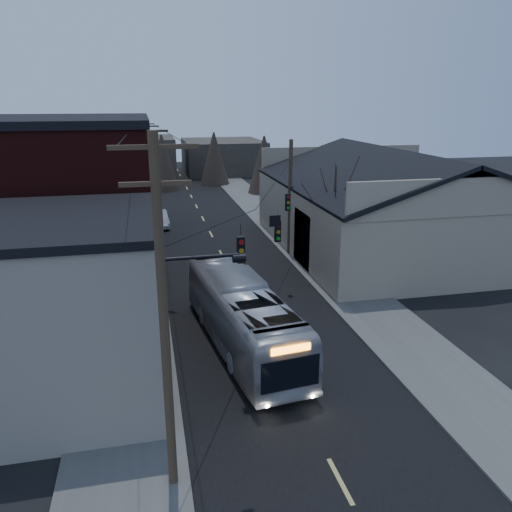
{
  "coord_description": "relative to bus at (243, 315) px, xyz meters",
  "views": [
    {
      "loc": [
        -5.24,
        -9.66,
        11.22
      ],
      "look_at": [
        0.4,
        15.76,
        3.0
      ],
      "focal_mm": 35.0,
      "sensor_mm": 36.0,
      "label": 1
    }
  ],
  "objects": [
    {
      "name": "road_surface",
      "position": [
        1.23,
        18.69,
        -1.57
      ],
      "size": [
        9.0,
        110.0,
        0.02
      ],
      "primitive_type": "cube",
      "color": "black",
      "rests_on": "ground"
    },
    {
      "name": "building_far_left",
      "position": [
        -4.77,
        53.69,
        1.42
      ],
      "size": [
        10.0,
        12.0,
        6.0
      ],
      "primitive_type": "cube",
      "color": "#302A26",
      "rests_on": "ground"
    },
    {
      "name": "sidewalk_left",
      "position": [
        -5.27,
        18.69,
        -1.52
      ],
      "size": [
        4.0,
        110.0,
        0.12
      ],
      "primitive_type": "cube",
      "color": "#474744",
      "rests_on": "ground"
    },
    {
      "name": "building_brick",
      "position": [
        -8.77,
        8.69,
        3.42
      ],
      "size": [
        10.0,
        12.0,
        10.0
      ],
      "primitive_type": "cube",
      "color": "black",
      "rests_on": "ground"
    },
    {
      "name": "building_left_far",
      "position": [
        -8.27,
        24.69,
        1.92
      ],
      "size": [
        9.0,
        14.0,
        7.0
      ],
      "primitive_type": "cube",
      "color": "#302A26",
      "rests_on": "ground"
    },
    {
      "name": "bare_tree",
      "position": [
        7.73,
        8.69,
        2.02
      ],
      "size": [
        0.4,
        0.4,
        7.2
      ],
      "primitive_type": "cone",
      "color": "black",
      "rests_on": "ground"
    },
    {
      "name": "sidewalk_right",
      "position": [
        7.73,
        18.69,
        -1.52
      ],
      "size": [
        4.0,
        110.0,
        0.12
      ],
      "primitive_type": "cube",
      "color": "#474744",
      "rests_on": "ground"
    },
    {
      "name": "building_clapboard",
      "position": [
        -7.77,
        -2.31,
        1.92
      ],
      "size": [
        8.0,
        8.0,
        7.0
      ],
      "primitive_type": "cube",
      "color": "slate",
      "rests_on": "ground"
    },
    {
      "name": "building_far_right",
      "position": [
        8.23,
        58.69,
        0.92
      ],
      "size": [
        12.0,
        14.0,
        5.0
      ],
      "primitive_type": "cube",
      "color": "#302A26",
      "rests_on": "ground"
    },
    {
      "name": "warehouse",
      "position": [
        14.23,
        13.69,
        1.11
      ],
      "size": [
        16.16,
        20.6,
        7.73
      ],
      "color": "gray",
      "rests_on": "ground"
    },
    {
      "name": "bus",
      "position": [
        0.0,
        0.0,
        0.0
      ],
      "size": [
        4.06,
        11.62,
        3.17
      ],
      "primitive_type": "imported",
      "rotation": [
        0.0,
        0.0,
        3.27
      ],
      "color": "#9EA0A9",
      "rests_on": "ground"
    },
    {
      "name": "utility_lines",
      "position": [
        -1.88,
        12.84,
        3.37
      ],
      "size": [
        11.24,
        45.28,
        10.5
      ],
      "color": "#382B1E",
      "rests_on": "ground"
    },
    {
      "name": "parked_car",
      "position": [
        -3.07,
        24.48,
        -0.87
      ],
      "size": [
        1.86,
        4.47,
        1.44
      ],
      "primitive_type": "imported",
      "rotation": [
        0.0,
        0.0,
        0.08
      ],
      "color": "#AAABB1",
      "rests_on": "ground"
    }
  ]
}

